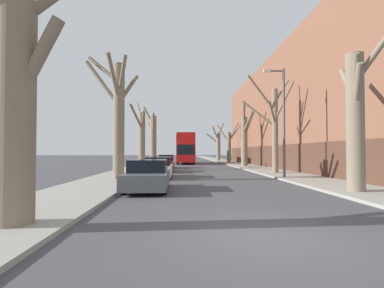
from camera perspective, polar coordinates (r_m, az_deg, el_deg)
name	(u,v)px	position (r m, az deg, el deg)	size (l,w,h in m)	color
ground_plane	(270,238)	(6.55, 14.57, -17.02)	(300.00, 300.00, 0.00)	#424247
sidewalk_left	(157,161)	(56.23, -6.67, -3.20)	(3.42, 120.00, 0.12)	gray
sidewalk_right	(222,161)	(56.62, 5.73, -3.20)	(3.42, 120.00, 0.12)	gray
building_facade_right	(306,115)	(37.34, 20.82, 5.13)	(10.08, 42.13, 12.02)	brown
street_tree_left_0	(19,91)	(8.01, -30.08, 8.67)	(4.36, 2.26, 7.15)	#7A6B56
street_tree_left_1	(118,114)	(19.01, -13.97, 5.61)	(3.32, 2.56, 7.80)	#7A6B56
street_tree_left_2	(141,137)	(29.97, -9.60, 1.35)	(1.38, 5.40, 7.01)	#7A6B56
street_tree_left_3	(153,138)	(42.36, -7.45, 1.21)	(1.94, 4.28, 8.11)	#7A6B56
street_tree_right_0	(356,116)	(14.40, 28.70, 4.73)	(1.91, 3.60, 6.66)	#7A6B56
street_tree_right_1	(274,125)	(24.54, 15.37, 3.45)	(3.77, 2.51, 7.69)	#7A6B56
street_tree_right_2	(245,138)	(35.34, 10.02, 1.08)	(2.03, 4.09, 7.39)	#7A6B56
street_tree_right_3	(230,144)	(46.39, 7.16, 0.04)	(3.71, 2.63, 6.43)	#7A6B56
street_tree_right_4	(218,144)	(57.59, 4.98, -0.07)	(3.81, 3.55, 7.58)	#7A6B56
double_decker_bus	(185,147)	(44.47, -1.30, -0.58)	(2.57, 10.31, 4.34)	red
parked_car_0	(148,176)	(13.92, -8.40, -5.99)	(1.88, 4.46, 1.39)	#4C5156
parked_car_1	(158,168)	(20.58, -6.42, -4.53)	(1.82, 4.58, 1.40)	silver
parked_car_2	(163,165)	(26.55, -5.49, -3.92)	(1.79, 4.59, 1.31)	maroon
parked_car_3	(166,162)	(32.43, -4.91, -3.40)	(1.74, 4.14, 1.43)	#9EA3AD
lamp_post	(282,117)	(20.23, 16.82, 5.01)	(1.40, 0.20, 7.15)	#4C4F54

